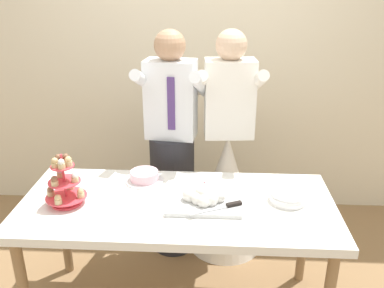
% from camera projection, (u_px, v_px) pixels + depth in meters
% --- Properties ---
extents(rear_wall, '(5.20, 0.10, 2.90)m').
position_uv_depth(rear_wall, '(191.00, 44.00, 3.42)').
color(rear_wall, beige).
rests_on(rear_wall, ground_plane).
extents(dessert_table, '(1.80, 0.80, 0.78)m').
position_uv_depth(dessert_table, '(177.00, 213.00, 2.40)').
color(dessert_table, white).
rests_on(dessert_table, ground_plane).
extents(cupcake_stand, '(0.23, 0.23, 0.31)m').
position_uv_depth(cupcake_stand, '(64.00, 183.00, 2.31)').
color(cupcake_stand, '#D83F4C').
rests_on(cupcake_stand, dessert_table).
extents(main_cake_tray, '(0.42, 0.33, 0.13)m').
position_uv_depth(main_cake_tray, '(204.00, 197.00, 2.34)').
color(main_cake_tray, silver).
rests_on(main_cake_tray, dessert_table).
extents(plate_stack, '(0.21, 0.21, 0.05)m').
position_uv_depth(plate_stack, '(288.00, 197.00, 2.37)').
color(plate_stack, white).
rests_on(plate_stack, dessert_table).
extents(round_cake, '(0.24, 0.24, 0.07)m').
position_uv_depth(round_cake, '(144.00, 177.00, 2.60)').
color(round_cake, white).
rests_on(round_cake, dessert_table).
extents(person_groom, '(0.51, 0.54, 1.66)m').
position_uv_depth(person_groom, '(172.00, 159.00, 3.00)').
color(person_groom, '#232328').
rests_on(person_groom, ground_plane).
extents(person_bride, '(0.56, 0.56, 1.66)m').
position_uv_depth(person_bride, '(227.00, 178.00, 3.08)').
color(person_bride, white).
rests_on(person_bride, ground_plane).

